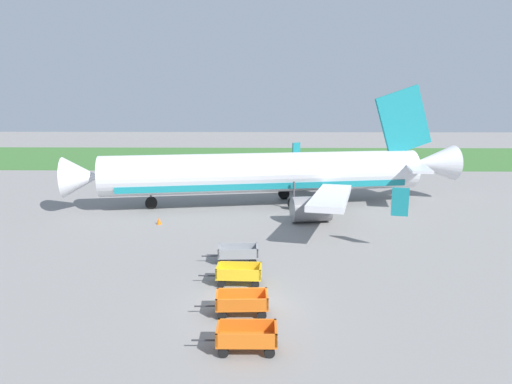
% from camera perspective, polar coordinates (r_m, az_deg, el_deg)
% --- Properties ---
extents(ground_plane, '(220.00, 220.00, 0.00)m').
position_cam_1_polar(ground_plane, '(24.32, -1.18, -13.74)').
color(ground_plane, gray).
extents(grass_strip, '(220.00, 28.00, 0.06)m').
position_cam_1_polar(grass_strip, '(79.28, 0.34, 4.20)').
color(grass_strip, '#3D7033').
rests_on(grass_strip, ground).
extents(airplane, '(37.57, 30.31, 11.34)m').
position_cam_1_polar(airplane, '(45.04, 2.15, 2.28)').
color(airplane, silver).
rests_on(airplane, ground).
extents(baggage_cart_nearest, '(3.56, 1.42, 1.07)m').
position_cam_1_polar(baggage_cart_nearest, '(20.48, -1.16, -17.05)').
color(baggage_cart_nearest, orange).
rests_on(baggage_cart_nearest, ground).
extents(baggage_cart_second_in_row, '(3.58, 1.52, 1.07)m').
position_cam_1_polar(baggage_cart_second_in_row, '(23.42, -1.73, -13.16)').
color(baggage_cart_second_in_row, orange).
rests_on(baggage_cart_second_in_row, ground).
extents(baggage_cart_third_in_row, '(3.57, 1.49, 1.07)m').
position_cam_1_polar(baggage_cart_third_in_row, '(26.87, -2.08, -9.79)').
color(baggage_cart_third_in_row, gold).
rests_on(baggage_cart_third_in_row, ground).
extents(baggage_cart_fourth_in_row, '(3.58, 1.52, 1.07)m').
position_cam_1_polar(baggage_cart_fourth_in_row, '(30.10, -2.21, -7.38)').
color(baggage_cart_fourth_in_row, gray).
rests_on(baggage_cart_fourth_in_row, ground).
extents(traffic_cone_near_plane, '(0.42, 0.42, 0.56)m').
position_cam_1_polar(traffic_cone_near_plane, '(39.51, -11.61, -3.43)').
color(traffic_cone_near_plane, orange).
rests_on(traffic_cone_near_plane, ground).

